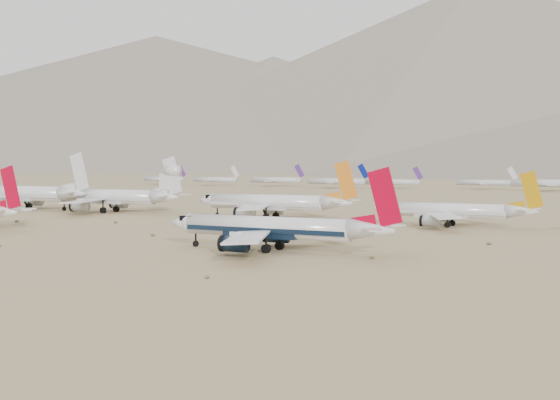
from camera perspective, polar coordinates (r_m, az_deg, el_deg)
name	(u,v)px	position (r m, az deg, el deg)	size (l,w,h in m)	color
ground	(240,252)	(126.76, -3.24, -4.20)	(7000.00, 7000.00, 0.00)	#998359
main_airliner	(276,228)	(125.79, -0.33, -2.32)	(43.45, 42.43, 15.33)	white
row2_gold_tail	(452,211)	(179.88, 13.82, -0.88)	(39.89, 39.01, 14.20)	white
row2_orange_tail	(273,203)	(197.82, -0.58, -0.24)	(46.98, 45.95, 16.76)	white
row2_white_trijet	(113,196)	(231.40, -13.44, 0.28)	(51.06, 49.90, 18.09)	white
row2_white_twin	(22,194)	(253.54, -20.22, 0.46)	(54.49, 53.32, 19.47)	white
distant_storage_row	(454,182)	(440.08, 13.98, 1.41)	(464.12, 59.00, 14.69)	silver
desert_scrub	(90,264)	(112.71, -15.21, -5.06)	(261.14, 127.40, 0.64)	brown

